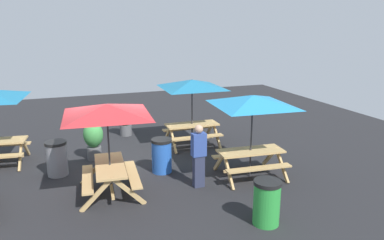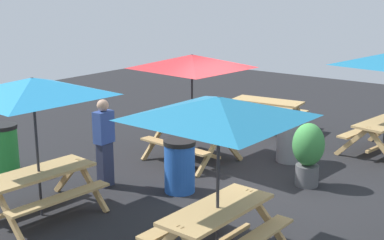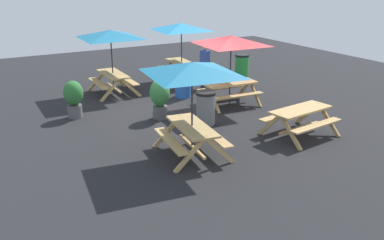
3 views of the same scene
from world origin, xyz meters
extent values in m
plane|color=#232326|center=(0.00, 0.00, 0.00)|extent=(24.00, 24.00, 0.00)
cube|color=tan|center=(-2.95, -1.36, 0.74)|extent=(1.82, 0.75, 0.05)
cube|color=tan|center=(-2.97, -1.91, 0.45)|extent=(1.81, 0.31, 0.04)
cube|color=tan|center=(-2.94, -0.81, 0.45)|extent=(1.81, 0.31, 0.04)
cube|color=tan|center=(-3.74, -1.70, 0.37)|extent=(0.08, 0.80, 0.81)
cube|color=tan|center=(-3.72, -0.97, 0.37)|extent=(0.08, 0.80, 0.81)
cube|color=tan|center=(-2.18, -1.74, 0.37)|extent=(0.08, 0.80, 0.81)
cube|color=tan|center=(-2.16, -1.01, 0.37)|extent=(0.08, 0.80, 0.81)
cube|color=tan|center=(-2.95, -1.36, 0.22)|extent=(1.56, 0.12, 0.06)
cylinder|color=#2D2D33|center=(-2.95, -1.36, 1.15)|extent=(0.04, 0.04, 2.30)
pyramid|color=teal|center=(-2.95, -1.36, 2.16)|extent=(2.83, 2.83, 0.28)
cube|color=tan|center=(3.14, -2.16, 0.45)|extent=(1.82, 0.50, 0.04)
cube|color=tan|center=(2.40, -1.87, 0.37)|extent=(0.17, 0.80, 0.81)
cube|color=tan|center=(2.50, -1.14, 0.37)|extent=(0.17, 0.80, 0.81)
cube|color=tan|center=(0.26, 1.54, 0.74)|extent=(0.84, 1.85, 0.05)
cube|color=tan|center=(0.81, 1.49, 0.45)|extent=(0.40, 1.82, 0.04)
cube|color=tan|center=(-0.29, 1.58, 0.45)|extent=(0.40, 1.82, 0.04)
cube|color=tan|center=(0.56, 0.73, 0.37)|extent=(0.80, 0.12, 0.81)
cube|color=tan|center=(-0.17, 0.79, 0.37)|extent=(0.80, 0.12, 0.81)
cube|color=tan|center=(0.69, 2.29, 0.37)|extent=(0.80, 0.12, 0.81)
cube|color=tan|center=(-0.04, 2.34, 0.37)|extent=(0.80, 0.12, 0.81)
cube|color=tan|center=(0.26, 1.54, 0.22)|extent=(0.20, 1.56, 0.06)
cylinder|color=#2D2D33|center=(0.26, 1.54, 1.15)|extent=(0.04, 0.04, 2.30)
pyramid|color=red|center=(0.26, 1.54, 2.16)|extent=(2.82, 2.82, 0.28)
cube|color=tan|center=(-3.52, 1.77, 0.74)|extent=(1.85, 0.83, 0.05)
cube|color=tan|center=(-3.56, 1.23, 0.45)|extent=(1.81, 0.39, 0.04)
cube|color=tan|center=(-3.48, 2.32, 0.45)|extent=(1.81, 0.39, 0.04)
cube|color=tan|center=(-4.32, 1.47, 0.37)|extent=(0.12, 0.80, 0.81)
cube|color=tan|center=(-4.27, 2.20, 0.37)|extent=(0.12, 0.80, 0.81)
cube|color=tan|center=(-2.77, 1.35, 0.37)|extent=(0.12, 0.80, 0.81)
cube|color=tan|center=(-2.71, 2.08, 0.37)|extent=(0.12, 0.80, 0.81)
cube|color=tan|center=(-3.52, 1.77, 0.22)|extent=(1.56, 0.19, 0.06)
cylinder|color=#2D2D33|center=(-3.52, 1.77, 1.15)|extent=(0.04, 0.04, 2.30)
pyramid|color=#268CC6|center=(-3.52, 1.77, 2.16)|extent=(2.82, 2.82, 0.28)
cylinder|color=gray|center=(1.49, -0.16, 0.45)|extent=(0.56, 0.56, 0.90)
cylinder|color=black|center=(1.49, -0.16, 0.94)|extent=(0.59, 0.59, 0.08)
cylinder|color=green|center=(-2.61, 4.13, 0.45)|extent=(0.56, 0.56, 0.90)
cylinder|color=black|center=(-2.61, 4.13, 0.94)|extent=(0.59, 0.59, 0.08)
cylinder|color=blue|center=(-1.31, 0.62, 0.45)|extent=(0.56, 0.56, 0.90)
cylinder|color=black|center=(-1.31, 0.62, 0.94)|extent=(0.59, 0.59, 0.08)
cylinder|color=#59595B|center=(-1.00, -3.32, 0.20)|extent=(0.44, 0.44, 0.40)
ellipsoid|color=#2D7233|center=(-1.00, -3.32, 0.77)|extent=(0.59, 0.59, 0.75)
cylinder|color=#59595B|center=(0.39, -1.10, 0.20)|extent=(0.44, 0.44, 0.40)
ellipsoid|color=#3D8C42|center=(0.39, -1.10, 0.81)|extent=(0.60, 0.60, 0.81)
cube|color=#2D334C|center=(-1.94, 1.91, 0.42)|extent=(0.29, 0.19, 0.85)
cube|color=#334C99|center=(-1.94, 1.91, 1.15)|extent=(0.37, 0.23, 0.60)
sphere|color=tan|center=(-1.94, 1.91, 1.56)|extent=(0.22, 0.22, 0.22)
camera|label=1|loc=(1.32, 10.31, 4.16)|focal=35.00mm
camera|label=2|loc=(-8.50, -5.17, 3.69)|focal=50.00mm
camera|label=3|loc=(11.54, -6.40, 4.28)|focal=40.00mm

